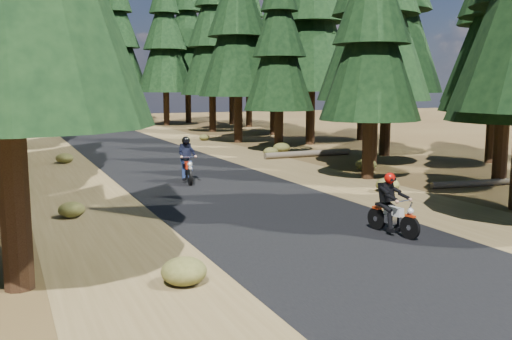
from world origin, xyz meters
The scene contains 10 objects.
ground centered at (0.00, 0.00, 0.00)m, with size 120.00×120.00×0.00m, color #463219.
road centered at (0.00, 5.00, 0.01)m, with size 6.00×100.00×0.01m, color black.
shoulder_l centered at (-4.60, 5.00, 0.00)m, with size 3.20×100.00×0.01m, color brown.
shoulder_r centered at (4.60, 5.00, 0.00)m, with size 3.20×100.00×0.01m, color brown.
pine_forest centered at (-0.02, 21.05, 7.89)m, with size 34.59×55.08×16.32m.
log_near centered at (7.32, 11.40, 0.16)m, with size 0.32×0.32×4.88m, color #4C4233.
log_far centered at (8.97, 1.38, 0.12)m, with size 0.24×0.24×4.40m, color #4C4233.
understory_shrubs centered at (0.60, 7.57, 0.26)m, with size 15.98×30.13×0.65m.
rider_lead centered at (1.69, -2.77, 0.50)m, with size 0.74×1.72×1.48m.
rider_follow centered at (-0.61, 6.35, 0.57)m, with size 0.82×1.96×1.70m.
Camera 1 is at (-6.75, -13.59, 3.54)m, focal length 40.00 mm.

